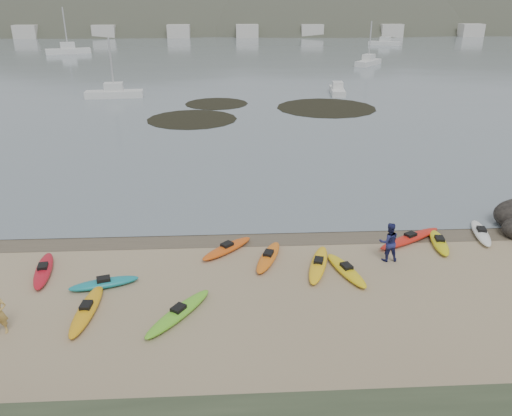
{
  "coord_description": "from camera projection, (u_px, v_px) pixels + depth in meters",
  "views": [
    {
      "loc": [
        -1.26,
        -23.45,
        11.35
      ],
      "look_at": [
        0.0,
        0.0,
        1.5
      ],
      "focal_mm": 35.0,
      "sensor_mm": 36.0,
      "label": 1
    }
  ],
  "objects": [
    {
      "name": "kelp_mats",
      "position": [
        262.0,
        110.0,
        55.01
      ],
      "size": [
        24.91,
        16.33,
        0.04
      ],
      "color": "black",
      "rests_on": "water"
    },
    {
      "name": "moored_boats",
      "position": [
        231.0,
        56.0,
        102.22
      ],
      "size": [
        86.71,
        78.5,
        1.34
      ],
      "color": "silver",
      "rests_on": "ground"
    },
    {
      "name": "water",
      "position": [
        229.0,
        20.0,
        302.32
      ],
      "size": [
        1200.0,
        1200.0,
        0.0
      ],
      "primitive_type": "plane",
      "color": "slate",
      "rests_on": "ground"
    },
    {
      "name": "wet_sand",
      "position": [
        256.0,
        237.0,
        25.77
      ],
      "size": [
        60.0,
        60.0,
        0.0
      ],
      "primitive_type": "plane",
      "color": "brown",
      "rests_on": "ground"
    },
    {
      "name": "far_town",
      "position": [
        250.0,
        31.0,
        159.1
      ],
      "size": [
        199.0,
        5.0,
        4.0
      ],
      "color": "beige",
      "rests_on": "ground"
    },
    {
      "name": "person_east",
      "position": [
        389.0,
        242.0,
        23.13
      ],
      "size": [
        0.93,
        0.72,
        1.9
      ],
      "primitive_type": "imported",
      "rotation": [
        0.0,
        0.0,
        3.15
      ],
      "color": "navy",
      "rests_on": "ground"
    },
    {
      "name": "ground",
      "position": [
        256.0,
        234.0,
        26.05
      ],
      "size": [
        600.0,
        600.0,
        0.0
      ],
      "primitive_type": "plane",
      "color": "tan",
      "rests_on": "ground"
    },
    {
      "name": "kayaks",
      "position": [
        252.0,
        268.0,
        22.45
      ],
      "size": [
        24.41,
        9.74,
        0.34
      ],
      "color": "gold",
      "rests_on": "ground"
    },
    {
      "name": "far_hills",
      "position": [
        324.0,
        69.0,
        212.78
      ],
      "size": [
        550.0,
        135.0,
        80.0
      ],
      "color": "#384235",
      "rests_on": "ground"
    }
  ]
}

